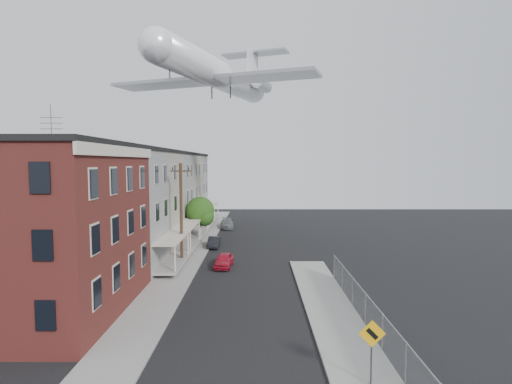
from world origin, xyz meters
TOP-DOWN VIEW (x-y plane):
  - ground at (0.00, 0.00)m, footprint 120.00×120.00m
  - sidewalk_left at (-5.50, 24.00)m, footprint 3.00×62.00m
  - sidewalk_right at (5.50, 6.00)m, footprint 3.00×26.00m
  - curb_left at (-4.05, 24.00)m, footprint 0.15×62.00m
  - curb_right at (4.05, 6.00)m, footprint 0.15×26.00m
  - corner_building at (-12.00, 7.00)m, footprint 10.31×12.30m
  - row_house_a at (-11.96, 16.50)m, footprint 11.98×7.00m
  - row_house_b at (-11.96, 23.50)m, footprint 11.98×7.00m
  - row_house_c at (-11.96, 30.50)m, footprint 11.98×7.00m
  - row_house_d at (-11.96, 37.50)m, footprint 11.98×7.00m
  - row_house_e at (-11.96, 44.50)m, footprint 11.98×7.00m
  - chainlink_fence at (7.00, 5.00)m, footprint 0.06×18.06m
  - warning_sign at (5.60, -1.03)m, footprint 1.10×0.11m
  - utility_pole at (-5.60, 18.00)m, footprint 1.80×0.26m
  - street_tree at (-5.27, 27.92)m, footprint 3.22×3.20m
  - car_near at (-1.86, 17.47)m, footprint 1.67×3.60m
  - car_mid at (-3.60, 25.47)m, footprint 1.20×3.37m
  - car_far at (-3.14, 37.90)m, footprint 2.05×4.41m
  - airplane at (-3.01, 27.06)m, footprint 22.21×25.43m

SIDE VIEW (x-z plane):
  - ground at x=0.00m, z-range 0.00..0.00m
  - sidewalk_left at x=-5.50m, z-range 0.00..0.12m
  - sidewalk_right at x=5.50m, z-range 0.00..0.12m
  - curb_left at x=-4.05m, z-range 0.00..0.14m
  - curb_right at x=4.05m, z-range 0.00..0.14m
  - car_mid at x=-3.60m, z-range 0.00..1.11m
  - car_near at x=-1.86m, z-range 0.00..1.19m
  - car_far at x=-3.14m, z-range 0.00..1.25m
  - chainlink_fence at x=7.00m, z-range 0.05..1.95m
  - warning_sign at x=5.60m, z-range 0.48..3.28m
  - street_tree at x=-5.27m, z-range 0.85..6.05m
  - utility_pole at x=-5.60m, z-range 0.17..9.17m
  - row_house_a at x=-11.96m, z-range -0.02..10.28m
  - row_house_b at x=-11.96m, z-range -0.02..10.28m
  - row_house_c at x=-11.96m, z-range -0.02..10.28m
  - row_house_d at x=-11.96m, z-range -0.02..10.28m
  - row_house_e at x=-11.96m, z-range -0.02..10.28m
  - corner_building at x=-12.00m, z-range -0.91..11.24m
  - airplane at x=-3.01m, z-range 14.69..22.09m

